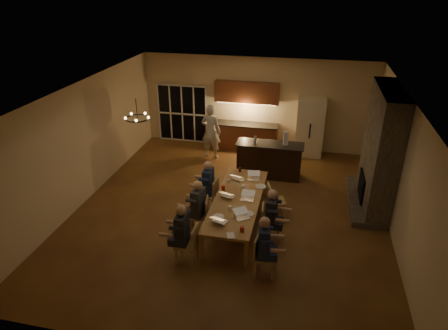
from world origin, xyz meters
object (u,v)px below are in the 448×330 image
person_left_mid (198,207)px  laptop_e (238,175)px  bar_bottle (255,140)px  bar_blender (286,138)px  person_right_near (264,246)px  person_right_mid (271,217)px  laptop_c (228,192)px  refrigerator (310,127)px  person_left_near (182,233)px  mug_back (228,181)px  laptop_a (220,217)px  redcup_mid (223,188)px  plate_near (248,214)px  laptop_d (247,196)px  plate_left (218,217)px  chair_right_near (266,256)px  laptop_b (242,214)px  chair_right_mid (271,223)px  mug_mid (243,187)px  bar_island (269,160)px  chair_left_far (208,194)px  chair_left_near (186,244)px  standing_person (211,131)px  chair_left_mid (199,215)px  redcup_near (242,229)px  can_silver (235,214)px  dining_table (237,212)px  laptop_f (254,175)px  plate_far (261,187)px  person_left_far (208,185)px  can_cola (240,170)px  chair_right_far (276,200)px

person_left_mid → laptop_e: 1.65m
bar_bottle → bar_blender: size_ratio=0.58×
person_right_near → person_right_mid: (0.03, 1.13, 0.00)m
laptop_c → laptop_e: 0.95m
refrigerator → person_right_mid: refrigerator is taller
person_left_near → mug_back: size_ratio=13.80×
laptop_c → mug_back: size_ratio=3.20×
laptop_a → redcup_mid: 1.42m
refrigerator → person_right_near: size_ratio=1.45×
refrigerator → bar_bottle: 2.54m
plate_near → laptop_a: bearing=-143.5°
laptop_d → plate_left: (-0.51, -0.90, -0.10)m
chair_right_near → laptop_b: bearing=43.1°
chair_right_mid → mug_mid: bearing=36.2°
bar_island → chair_left_far: bar_island is taller
laptop_a → person_left_mid: bearing=-21.6°
chair_left_near → standing_person: 5.51m
person_left_near → refrigerator: bearing=157.9°
person_left_near → bar_blender: 4.82m
refrigerator → chair_right_mid: bearing=-97.9°
chair_left_mid → redcup_near: bearing=45.2°
bar_bottle → redcup_mid: bearing=-100.6°
chair_left_mid → can_silver: (0.95, -0.33, 0.37)m
dining_table → redcup_near: 1.43m
laptop_f → redcup_near: (0.11, -2.41, -0.05)m
mug_mid → laptop_b: bearing=-80.7°
refrigerator → chair_left_near: bearing=-110.8°
chair_left_near → redcup_near: 1.25m
can_silver → plate_far: 1.54m
standing_person → dining_table: bearing=119.9°
laptop_b → redcup_mid: size_ratio=2.67×
laptop_d → person_left_far: bearing=154.5°
person_right_near → laptop_c: (-1.10, 1.72, 0.17)m
refrigerator → chair_left_far: refrigerator is taller
chair_right_mid → laptop_d: bearing=50.4°
bar_bottle → can_cola: bearing=-99.5°
person_right_near → bar_blender: (0.05, 4.50, 0.60)m
chair_right_far → bar_bottle: bar_bottle is taller
chair_right_far → mug_back: bearing=67.5°
laptop_d → plate_far: (0.23, 0.71, -0.10)m
chair_left_near → person_left_far: 2.22m
laptop_e → plate_left: size_ratio=1.25×
standing_person → bar_blender: (2.53, -0.98, 0.36)m
person_right_near → plate_near: 1.13m
chair_left_far → laptop_a: laptop_a is taller
dining_table → person_left_far: size_ratio=2.34×
dining_table → chair_right_far: chair_right_far is taller
plate_near → plate_left: bearing=-157.5°
dining_table → mug_back: bearing=116.9°
redcup_near → can_cola: bearing=101.3°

